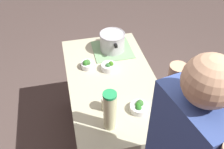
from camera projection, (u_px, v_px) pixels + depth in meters
ground_plane at (112, 141)px, 2.59m from camera, size 8.00×8.00×0.00m
counter_slab at (112, 114)px, 2.31m from camera, size 1.27×0.70×0.85m
dish_cloth at (112, 50)px, 2.33m from camera, size 0.34×0.35×0.01m
cooking_pot at (112, 41)px, 2.27m from camera, size 0.30×0.23×0.17m
lemonade_pitcher at (110, 111)px, 1.59m from camera, size 0.09×0.09×0.30m
mason_jar at (107, 103)px, 1.76m from camera, size 0.08×0.08×0.11m
broccoli_bowl_front at (139, 107)px, 1.77m from camera, size 0.13×0.13×0.08m
broccoli_bowl_center at (109, 67)px, 2.10m from camera, size 0.12×0.12×0.08m
broccoli_bowl_back at (87, 64)px, 2.12m from camera, size 0.12×0.12×0.09m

